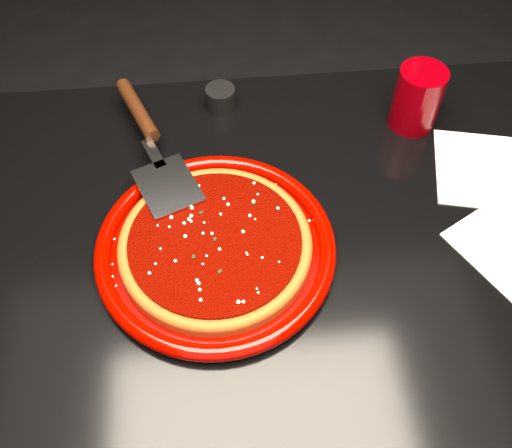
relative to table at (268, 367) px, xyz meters
The scene contains 13 objects.
floor 0.38m from the table, ahead, with size 4.00×4.00×0.01m, color black.
table is the anchor object (origin of this frame).
plate 0.40m from the table, 159.44° to the left, with size 0.34×0.34×0.03m, color #760300.
pizza_crust 0.40m from the table, 159.44° to the left, with size 0.27×0.27×0.01m, color brown.
pizza_crust_rim 0.41m from the table, 159.44° to the left, with size 0.27×0.27×0.02m, color brown.
pizza_sauce 0.41m from the table, 159.44° to the left, with size 0.24×0.24×0.01m, color #630500.
parmesan_dusting 0.42m from the table, 159.44° to the left, with size 0.23×0.23×0.01m, color beige, non-canonical shape.
basil_flecks 0.42m from the table, 159.44° to the left, with size 0.21×0.21×0.00m, color black, non-canonical shape.
pizza_server 0.50m from the table, 127.55° to the left, with size 0.10×0.34×0.03m, color silver, non-canonical shape.
cup 0.57m from the table, 44.55° to the left, with size 0.08×0.08×0.11m, color #810007.
napkin_a 0.51m from the table, ahead, with size 0.14×0.14×0.00m, color white.
napkin_b 0.53m from the table, 22.17° to the left, with size 0.15×0.16×0.00m, color white.
ramekin 0.52m from the table, 98.95° to the left, with size 0.05×0.05×0.04m, color black.
Camera 1 is at (-0.06, -0.42, 1.43)m, focal length 40.00 mm.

